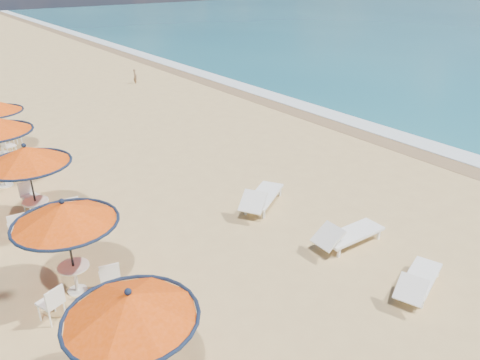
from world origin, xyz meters
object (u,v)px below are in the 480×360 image
at_px(station_2, 28,166).
at_px(lounger_mid, 346,234).
at_px(station_0, 133,319).
at_px(station_1, 66,224).
at_px(lounger_near, 418,281).
at_px(lounger_far, 261,197).

height_order(station_2, lounger_mid, station_2).
distance_m(station_0, station_1, 3.33).
distance_m(station_0, lounger_near, 6.32).
relative_size(station_0, lounger_mid, 1.06).
bearing_deg(lounger_mid, lounger_near, -92.89).
relative_size(lounger_near, lounger_mid, 0.94).
bearing_deg(lounger_near, lounger_far, 74.12).
relative_size(station_0, station_1, 0.97).
relative_size(station_2, lounger_near, 1.21).
bearing_deg(station_1, lounger_near, -36.63).
bearing_deg(lounger_far, station_2, 119.88).
xyz_separation_m(station_1, lounger_mid, (6.19, -2.25, -1.41)).
distance_m(station_1, station_2, 3.69).
bearing_deg(station_2, lounger_near, -54.49).
height_order(lounger_near, lounger_mid, lounger_mid).
distance_m(lounger_near, lounger_mid, 2.23).
distance_m(station_1, lounger_far, 5.94).
xyz_separation_m(station_2, lounger_near, (5.82, -8.16, -1.43)).
height_order(station_0, lounger_near, station_0).
relative_size(station_2, lounger_mid, 1.13).
bearing_deg(lounger_far, lounger_near, -118.47).
height_order(lounger_near, lounger_far, lounger_far).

